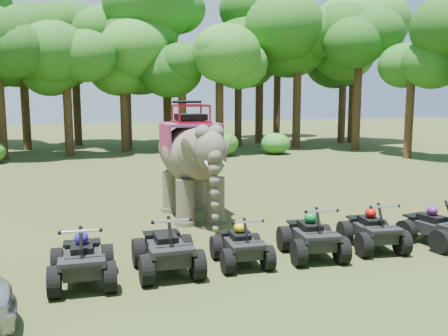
{
  "coord_description": "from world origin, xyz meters",
  "views": [
    {
      "loc": [
        -4.35,
        -11.78,
        3.98
      ],
      "look_at": [
        0.0,
        1.2,
        1.9
      ],
      "focal_mm": 40.0,
      "sensor_mm": 36.0,
      "label": 1
    }
  ],
  "objects_px": {
    "elephant": "(192,160)",
    "atv_1": "(167,243)",
    "atv_0": "(82,253)",
    "atv_4": "(373,225)",
    "atv_5": "(437,221)",
    "atv_3": "(312,230)",
    "atv_2": "(241,240)"
  },
  "relations": [
    {
      "from": "atv_0",
      "to": "atv_2",
      "type": "distance_m",
      "value": 3.58
    },
    {
      "from": "elephant",
      "to": "atv_1",
      "type": "relative_size",
      "value": 2.36
    },
    {
      "from": "elephant",
      "to": "atv_1",
      "type": "bearing_deg",
      "value": -112.2
    },
    {
      "from": "atv_0",
      "to": "atv_5",
      "type": "height_order",
      "value": "atv_0"
    },
    {
      "from": "atv_5",
      "to": "elephant",
      "type": "bearing_deg",
      "value": 127.23
    },
    {
      "from": "atv_5",
      "to": "atv_4",
      "type": "bearing_deg",
      "value": 163.25
    },
    {
      "from": "atv_3",
      "to": "elephant",
      "type": "bearing_deg",
      "value": 118.29
    },
    {
      "from": "elephant",
      "to": "atv_3",
      "type": "height_order",
      "value": "elephant"
    },
    {
      "from": "atv_0",
      "to": "atv_4",
      "type": "relative_size",
      "value": 1.05
    },
    {
      "from": "atv_1",
      "to": "atv_2",
      "type": "xyz_separation_m",
      "value": [
        1.76,
        -0.01,
        -0.1
      ]
    },
    {
      "from": "atv_2",
      "to": "atv_4",
      "type": "relative_size",
      "value": 0.93
    },
    {
      "from": "elephant",
      "to": "atv_4",
      "type": "bearing_deg",
      "value": -54.37
    },
    {
      "from": "atv_4",
      "to": "atv_1",
      "type": "bearing_deg",
      "value": -171.76
    },
    {
      "from": "atv_0",
      "to": "atv_5",
      "type": "bearing_deg",
      "value": 2.31
    },
    {
      "from": "atv_2",
      "to": "atv_4",
      "type": "distance_m",
      "value": 3.59
    },
    {
      "from": "elephant",
      "to": "atv_5",
      "type": "relative_size",
      "value": 2.59
    },
    {
      "from": "elephant",
      "to": "atv_3",
      "type": "relative_size",
      "value": 2.46
    },
    {
      "from": "elephant",
      "to": "atv_0",
      "type": "relative_size",
      "value": 2.43
    },
    {
      "from": "elephant",
      "to": "atv_3",
      "type": "distance_m",
      "value": 5.23
    },
    {
      "from": "atv_0",
      "to": "atv_1",
      "type": "distance_m",
      "value": 1.82
    },
    {
      "from": "atv_0",
      "to": "atv_1",
      "type": "xyz_separation_m",
      "value": [
        1.82,
        0.1,
        0.02
      ]
    },
    {
      "from": "atv_0",
      "to": "atv_1",
      "type": "bearing_deg",
      "value": 6.24
    },
    {
      "from": "elephant",
      "to": "atv_2",
      "type": "bearing_deg",
      "value": -91.94
    },
    {
      "from": "atv_5",
      "to": "atv_3",
      "type": "bearing_deg",
      "value": 167.53
    },
    {
      "from": "atv_1",
      "to": "atv_0",
      "type": "bearing_deg",
      "value": -175.5
    },
    {
      "from": "atv_1",
      "to": "atv_5",
      "type": "bearing_deg",
      "value": -0.42
    },
    {
      "from": "atv_2",
      "to": "atv_5",
      "type": "relative_size",
      "value": 0.94
    },
    {
      "from": "atv_2",
      "to": "atv_5",
      "type": "xyz_separation_m",
      "value": [
        5.39,
        -0.22,
        0.04
      ]
    },
    {
      "from": "atv_3",
      "to": "atv_4",
      "type": "distance_m",
      "value": 1.77
    },
    {
      "from": "atv_2",
      "to": "atv_1",
      "type": "bearing_deg",
      "value": -176.35
    },
    {
      "from": "atv_4",
      "to": "atv_0",
      "type": "bearing_deg",
      "value": -170.96
    },
    {
      "from": "atv_1",
      "to": "atv_5",
      "type": "relative_size",
      "value": 1.1
    }
  ]
}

